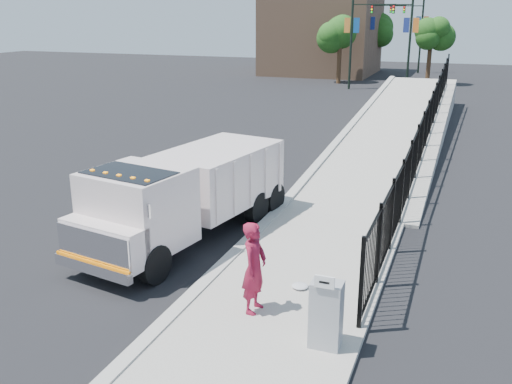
% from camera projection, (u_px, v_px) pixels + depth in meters
% --- Properties ---
extents(ground, '(120.00, 120.00, 0.00)m').
position_uv_depth(ground, '(228.00, 263.00, 13.82)').
color(ground, black).
rests_on(ground, ground).
extents(sidewalk, '(3.55, 12.00, 0.12)m').
position_uv_depth(sidewalk, '(277.00, 315.00, 11.37)').
color(sidewalk, '#9E998E').
rests_on(sidewalk, ground).
extents(curb, '(0.30, 12.00, 0.16)m').
position_uv_depth(curb, '(191.00, 297.00, 12.01)').
color(curb, '#ADAAA3').
rests_on(curb, ground).
extents(ramp, '(3.95, 24.06, 3.19)m').
position_uv_depth(ramp, '(401.00, 138.00, 27.37)').
color(ramp, '#9E998E').
rests_on(ramp, ground).
extents(iron_fence, '(0.10, 28.00, 1.80)m').
position_uv_depth(iron_fence, '(426.00, 139.00, 23.05)').
color(iron_fence, black).
rests_on(iron_fence, ground).
extents(truck, '(3.38, 7.21, 2.37)m').
position_uv_depth(truck, '(184.00, 192.00, 14.85)').
color(truck, black).
rests_on(truck, ground).
extents(worker, '(0.48, 0.70, 1.87)m').
position_uv_depth(worker, '(254.00, 267.00, 11.14)').
color(worker, maroon).
rests_on(worker, sidewalk).
extents(utility_cabinet, '(0.55, 0.40, 1.25)m').
position_uv_depth(utility_cabinet, '(326.00, 315.00, 10.02)').
color(utility_cabinet, gray).
rests_on(utility_cabinet, sidewalk).
extents(arrow_sign, '(0.35, 0.04, 0.22)m').
position_uv_depth(arrow_sign, '(325.00, 282.00, 9.60)').
color(arrow_sign, white).
rests_on(arrow_sign, utility_cabinet).
extents(debris, '(0.37, 0.37, 0.09)m').
position_uv_depth(debris, '(300.00, 286.00, 12.32)').
color(debris, silver).
rests_on(debris, sidewalk).
extents(light_pole_0, '(3.77, 0.22, 8.00)m').
position_uv_depth(light_pole_0, '(356.00, 31.00, 43.23)').
color(light_pole_0, black).
rests_on(light_pole_0, ground).
extents(light_pole_1, '(3.77, 0.22, 8.00)m').
position_uv_depth(light_pole_1, '(407.00, 31.00, 43.77)').
color(light_pole_1, black).
rests_on(light_pole_1, ground).
extents(light_pole_2, '(3.77, 0.22, 8.00)m').
position_uv_depth(light_pole_2, '(372.00, 28.00, 50.83)').
color(light_pole_2, black).
rests_on(light_pole_2, ground).
extents(light_pole_3, '(3.78, 0.22, 8.00)m').
position_uv_depth(light_pole_3, '(418.00, 27.00, 54.79)').
color(light_pole_3, black).
rests_on(light_pole_3, ground).
extents(tree_0, '(2.75, 2.75, 5.37)m').
position_uv_depth(tree_0, '(340.00, 35.00, 46.90)').
color(tree_0, '#382314').
rests_on(tree_0, ground).
extents(tree_1, '(2.05, 2.05, 5.02)m').
position_uv_depth(tree_1, '(431.00, 36.00, 46.01)').
color(tree_1, '#382314').
rests_on(tree_1, ground).
extents(tree_2, '(2.98, 2.98, 5.49)m').
position_uv_depth(tree_2, '(378.00, 31.00, 56.81)').
color(tree_2, '#382314').
rests_on(tree_2, ground).
extents(building, '(10.00, 10.00, 8.00)m').
position_uv_depth(building, '(322.00, 31.00, 54.86)').
color(building, '#8C664C').
rests_on(building, ground).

